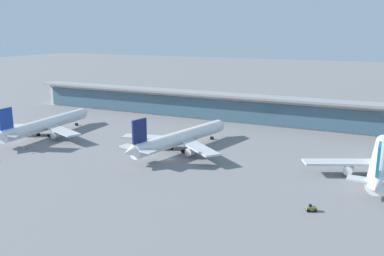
{
  "coord_description": "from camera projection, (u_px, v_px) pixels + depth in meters",
  "views": [
    {
      "loc": [
        74.15,
        -135.26,
        48.85
      ],
      "look_at": [
        0.0,
        21.3,
        7.98
      ],
      "focal_mm": 38.59,
      "sensor_mm": 36.0,
      "label": 1
    }
  ],
  "objects": [
    {
      "name": "safety_cone_bravo",
      "position": [
        34.0,
        150.0,
        172.11
      ],
      "size": [
        0.62,
        0.62,
        0.7
      ],
      "color": "orange",
      "rests_on": "ground"
    },
    {
      "name": "airliner_left_stand",
      "position": [
        45.0,
        125.0,
        195.89
      ],
      "size": [
        50.08,
        65.23,
        17.37
      ],
      "color": "white",
      "rests_on": "ground"
    },
    {
      "name": "safety_cone_alpha",
      "position": [
        33.0,
        152.0,
        168.83
      ],
      "size": [
        0.62,
        0.62,
        0.7
      ],
      "color": "orange",
      "rests_on": "ground"
    },
    {
      "name": "terminal_building",
      "position": [
        235.0,
        107.0,
        227.23
      ],
      "size": [
        266.81,
        12.8,
        15.2
      ],
      "color": "beige",
      "rests_on": "ground"
    },
    {
      "name": "airliner_right_stand",
      "position": [
        380.0,
        162.0,
        140.47
      ],
      "size": [
        50.16,
        65.13,
        17.37
      ],
      "color": "white",
      "rests_on": "ground"
    },
    {
      "name": "airliner_centre_stand",
      "position": [
        180.0,
        138.0,
        171.28
      ],
      "size": [
        48.97,
        64.64,
        17.37
      ],
      "color": "white",
      "rests_on": "ground"
    },
    {
      "name": "safety_cone_charlie",
      "position": [
        26.0,
        148.0,
        175.81
      ],
      "size": [
        0.62,
        0.62,
        0.7
      ],
      "color": "orange",
      "rests_on": "ground"
    },
    {
      "name": "service_truck_mid_apron_olive",
      "position": [
        311.0,
        208.0,
        114.37
      ],
      "size": [
        3.31,
        2.76,
        2.05
      ],
      "color": "olive",
      "rests_on": "ground"
    },
    {
      "name": "ground_plane",
      "position": [
        169.0,
        159.0,
        161.08
      ],
      "size": [
        1200.0,
        1200.0,
        0.0
      ],
      "primitive_type": "plane",
      "color": "slate"
    }
  ]
}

